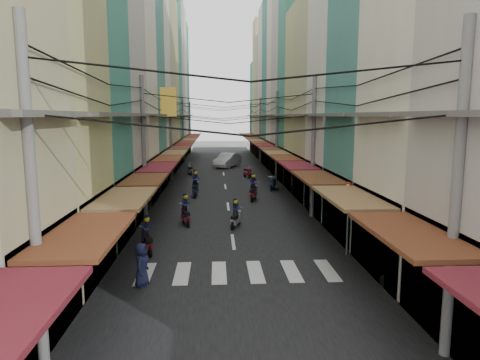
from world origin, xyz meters
name	(u,v)px	position (x,y,z in m)	size (l,w,h in m)	color
ground	(231,231)	(0.00, 0.00, 0.00)	(160.00, 160.00, 0.00)	slate
road	(224,177)	(0.00, 20.00, 0.01)	(10.00, 80.00, 0.02)	black
sidewalk_left	(157,177)	(-6.50, 20.00, 0.03)	(3.00, 80.00, 0.06)	gray
sidewalk_right	(289,176)	(6.50, 20.00, 0.03)	(3.00, 80.00, 0.06)	gray
crosswalk	(237,272)	(0.00, -6.00, 0.03)	(7.55, 2.40, 0.01)	silver
building_row_left	(132,71)	(-7.92, 16.56, 9.78)	(7.80, 67.67, 23.70)	silver
building_row_right	(314,76)	(7.92, 16.45, 9.41)	(7.80, 68.98, 22.59)	teal
utility_poles	(225,108)	(0.00, 15.01, 6.59)	(10.20, 66.13, 8.20)	slate
white_car	(227,167)	(0.56, 27.88, 0.00)	(5.77, 2.26, 2.04)	silver
bicycle	(353,217)	(7.31, 2.72, 0.00)	(0.62, 1.66, 1.14)	black
moving_scooters	(218,195)	(-0.67, 7.48, 0.55)	(8.02, 26.96, 1.99)	black
parked_scooters	(329,244)	(4.07, -3.99, 0.47)	(12.86, 13.29, 0.99)	black
pedestrians	(166,196)	(-3.88, 4.54, 1.04)	(13.03, 26.73, 2.24)	#261E28
market_umbrella	(421,219)	(6.96, -6.26, 2.06)	(2.22, 2.22, 2.34)	#B2B2B7
traffic_sign	(348,201)	(4.78, -4.22, 2.37)	(0.10, 0.70, 3.22)	slate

